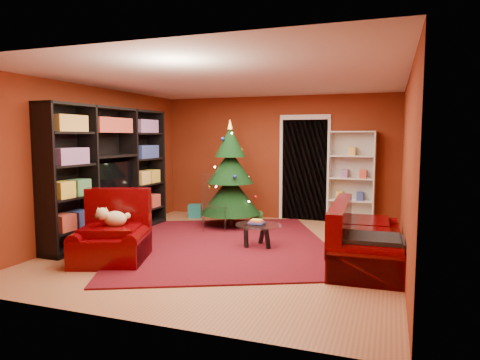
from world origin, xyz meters
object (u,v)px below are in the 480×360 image
(dog, at_px, (115,219))
(coffee_table, at_px, (259,236))
(gift_box_teal, at_px, (195,211))
(gift_box_green, at_px, (256,218))
(white_bookshelf, at_px, (351,178))
(gift_box_red, at_px, (245,212))
(armchair, at_px, (111,233))
(media_unit, at_px, (110,173))
(acrylic_chair, at_px, (214,205))
(christmas_tree, at_px, (230,175))
(rug, at_px, (222,244))
(sofa, at_px, (367,233))

(dog, height_order, coffee_table, dog)
(gift_box_teal, xyz_separation_m, gift_box_green, (1.46, -0.19, -0.02))
(white_bookshelf, bearing_deg, gift_box_red, -178.15)
(armchair, bearing_deg, gift_box_red, 60.72)
(media_unit, relative_size, acrylic_chair, 3.04)
(acrylic_chair, bearing_deg, gift_box_green, 39.04)
(gift_box_teal, height_order, coffee_table, coffee_table)
(media_unit, xyz_separation_m, gift_box_teal, (0.58, 2.17, -0.98))
(gift_box_teal, xyz_separation_m, acrylic_chair, (0.93, -1.11, 0.34))
(coffee_table, relative_size, acrylic_chair, 0.76)
(christmas_tree, relative_size, gift_box_red, 9.70)
(dog, bearing_deg, rug, 32.21)
(rug, bearing_deg, dog, -128.98)
(sofa, xyz_separation_m, acrylic_chair, (-2.79, 1.22, 0.05))
(media_unit, xyz_separation_m, gift_box_red, (1.61, 2.52, -1.02))
(gift_box_teal, relative_size, gift_box_green, 1.19)
(gift_box_green, height_order, acrylic_chair, acrylic_chair)
(gift_box_teal, bearing_deg, gift_box_green, -7.22)
(armchair, xyz_separation_m, coffee_table, (1.72, 1.41, -0.21))
(media_unit, distance_m, dog, 1.60)
(gift_box_red, distance_m, dog, 3.79)
(rug, relative_size, gift_box_red, 18.05)
(gift_box_red, relative_size, armchair, 0.21)
(gift_box_green, xyz_separation_m, coffee_table, (0.60, -1.81, 0.08))
(acrylic_chair, bearing_deg, dog, -124.85)
(coffee_table, bearing_deg, white_bookshelf, 62.60)
(white_bookshelf, relative_size, coffee_table, 2.61)
(gift_box_red, height_order, white_bookshelf, white_bookshelf)
(gift_box_teal, height_order, gift_box_red, gift_box_teal)
(media_unit, relative_size, white_bookshelf, 1.54)
(sofa, bearing_deg, acrylic_chair, 64.48)
(rug, bearing_deg, christmas_tree, 105.53)
(acrylic_chair, bearing_deg, armchair, -125.21)
(acrylic_chair, bearing_deg, coffee_table, -58.99)
(media_unit, height_order, acrylic_chair, media_unit)
(armchair, height_order, coffee_table, armchair)
(christmas_tree, height_order, white_bookshelf, christmas_tree)
(acrylic_chair, bearing_deg, rug, -80.93)
(gift_box_teal, bearing_deg, armchair, -84.34)
(white_bookshelf, distance_m, coffee_table, 2.72)
(media_unit, bearing_deg, christmas_tree, 44.81)
(white_bookshelf, distance_m, sofa, 2.74)
(christmas_tree, xyz_separation_m, acrylic_chair, (-0.14, -0.48, -0.53))
(gift_box_teal, bearing_deg, gift_box_red, 18.66)
(christmas_tree, distance_m, coffee_table, 1.88)
(gift_box_teal, relative_size, white_bookshelf, 0.15)
(sofa, bearing_deg, dog, 105.08)
(sofa, bearing_deg, rug, 80.23)
(sofa, bearing_deg, christmas_tree, 55.49)
(gift_box_red, height_order, acrylic_chair, acrylic_chair)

